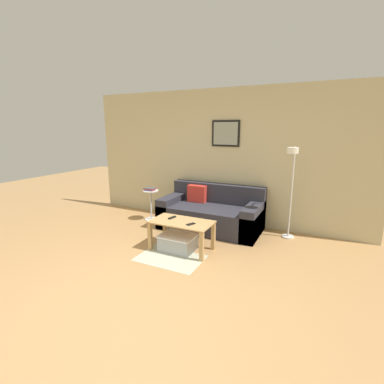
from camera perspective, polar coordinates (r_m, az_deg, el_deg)
The scene contains 11 objects.
ground_plane at distance 3.40m, azimuth -13.99°, elevation -20.01°, with size 16.00×16.00×0.00m, color tan.
wall_back at distance 5.43m, azimuth 5.51°, elevation 7.12°, with size 5.60×0.09×2.55m.
area_rug at distance 4.13m, azimuth -4.56°, elevation -13.30°, with size 0.94×0.63×0.01m, color #B2B79E.
couch at distance 5.17m, azimuth 3.95°, elevation -4.44°, with size 1.82×0.91×0.79m.
coffee_table at distance 4.25m, azimuth -2.14°, elevation -7.20°, with size 0.94×0.51×0.46m.
storage_bin at distance 4.32m, azimuth -2.90°, elevation -10.29°, with size 0.54×0.42×0.25m.
floor_lamp at distance 4.67m, azimuth 19.73°, elevation 2.73°, with size 0.21×0.49×1.55m.
side_table at distance 5.67m, azimuth -8.42°, elevation -2.10°, with size 0.32×0.32×0.62m.
book_stack at distance 5.61m, azimuth -8.66°, elevation 0.62°, with size 0.23×0.18×0.05m.
remote_control at distance 4.37m, azimuth -4.10°, elevation -5.25°, with size 0.04×0.15×0.02m, color black.
cell_phone at distance 4.09m, azimuth -0.25°, elevation -6.60°, with size 0.07×0.14×0.01m, color black.
Camera 1 is at (1.91, -2.13, 1.83)m, focal length 26.00 mm.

